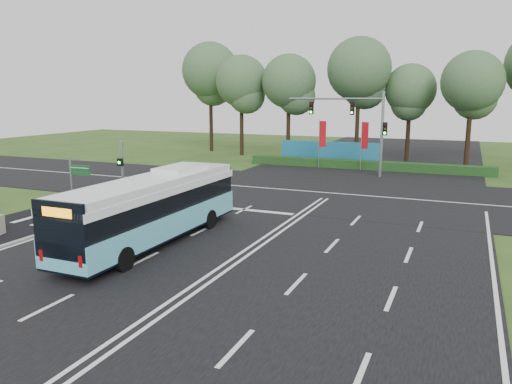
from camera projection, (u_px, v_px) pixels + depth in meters
ground at (264, 238)px, 23.53m from camera, size 120.00×120.00×0.00m
road_main at (264, 238)px, 23.53m from camera, size 20.00×120.00×0.04m
road_cross at (330, 193)px, 34.36m from camera, size 120.00×14.00×0.05m
bike_path at (17, 226)px, 25.64m from camera, size 5.00×18.00×0.06m
kerb_strip at (52, 230)px, 24.71m from camera, size 0.25×18.00×0.12m
city_bus at (153, 208)px, 22.45m from camera, size 2.49×11.39×3.26m
pedestrian_signal at (122, 171)px, 29.90m from camera, size 0.35×0.44×3.99m
street_sign at (76, 179)px, 26.82m from camera, size 1.35×0.12×3.45m
banner_flag_left at (322, 137)px, 45.86m from camera, size 0.66×0.10×4.47m
banner_flag_mid at (364, 138)px, 44.30m from camera, size 0.65×0.17×4.46m
traffic_light_gantry at (360, 120)px, 41.08m from camera, size 8.41×0.28×7.00m
hedge at (365, 165)px, 45.58m from camera, size 22.00×1.20×0.80m
blue_hoarding at (330, 153)px, 49.25m from camera, size 10.00×0.30×2.20m
eucalyptus_row at (347, 75)px, 51.39m from camera, size 41.32×10.04×12.95m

